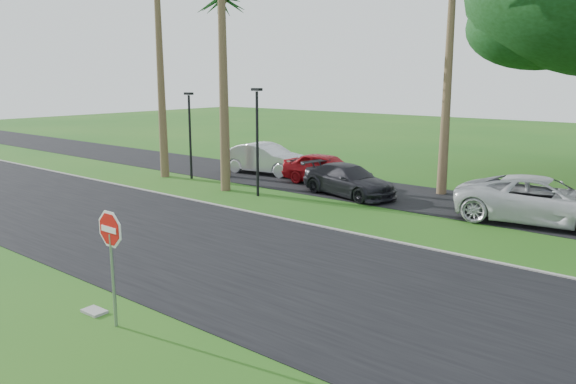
% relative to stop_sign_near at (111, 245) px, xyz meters
% --- Properties ---
extents(ground, '(120.00, 120.00, 0.00)m').
position_rel_stop_sign_near_xyz_m(ground, '(-0.50, 3.00, -1.77)').
color(ground, '#1A5114').
rests_on(ground, ground).
extents(road, '(120.00, 8.00, 0.02)m').
position_rel_stop_sign_near_xyz_m(road, '(-0.50, 5.00, -1.76)').
color(road, black).
rests_on(road, ground).
extents(parking_strip, '(120.00, 5.00, 0.02)m').
position_rel_stop_sign_near_xyz_m(parking_strip, '(-0.50, 15.50, -1.76)').
color(parking_strip, black).
rests_on(parking_strip, ground).
extents(curb, '(120.00, 0.12, 0.06)m').
position_rel_stop_sign_near_xyz_m(curb, '(-0.50, 9.05, -1.74)').
color(curb, gray).
rests_on(curb, ground).
extents(stop_sign_near, '(1.05, 0.07, 2.62)m').
position_rel_stop_sign_near_xyz_m(stop_sign_near, '(0.00, 0.00, 0.00)').
color(stop_sign_near, gray).
rests_on(stop_sign_near, ground).
extents(palm_left_mid, '(5.00, 5.00, 10.00)m').
position_rel_stop_sign_near_xyz_m(palm_left_mid, '(-11.00, 14.00, 6.90)').
color(palm_left_mid, brown).
rests_on(palm_left_mid, ground).
extents(streetlight_left, '(0.45, 0.25, 4.34)m').
position_rel_stop_sign_near_xyz_m(streetlight_left, '(-12.00, 12.50, 0.72)').
color(streetlight_left, black).
rests_on(streetlight_left, ground).
extents(streetlight_right, '(0.45, 0.25, 4.64)m').
position_rel_stop_sign_near_xyz_m(streetlight_right, '(-6.50, 11.50, 0.88)').
color(streetlight_right, black).
rests_on(streetlight_right, ground).
extents(car_silver, '(5.02, 2.25, 1.60)m').
position_rel_stop_sign_near_xyz_m(car_silver, '(-10.00, 15.98, -0.97)').
color(car_silver, '#B6B9BD').
rests_on(car_silver, ground).
extents(car_red, '(4.42, 1.84, 1.49)m').
position_rel_stop_sign_near_xyz_m(car_red, '(-5.78, 15.55, -1.03)').
color(car_red, maroon).
rests_on(car_red, ground).
extents(car_dark, '(4.91, 2.78, 1.34)m').
position_rel_stop_sign_near_xyz_m(car_dark, '(-3.48, 14.05, -1.10)').
color(car_dark, black).
rests_on(car_dark, ground).
extents(car_minivan, '(6.19, 3.52, 1.63)m').
position_rel_stop_sign_near_xyz_m(car_minivan, '(4.41, 14.43, -0.96)').
color(car_minivan, silver).
rests_on(car_minivan, ground).
extents(utility_slab, '(0.56, 0.37, 0.06)m').
position_rel_stop_sign_near_xyz_m(utility_slab, '(-0.97, 0.09, -1.74)').
color(utility_slab, gray).
rests_on(utility_slab, ground).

